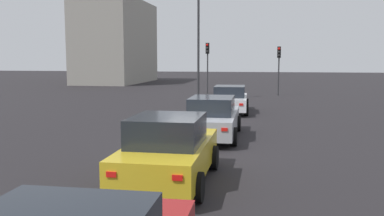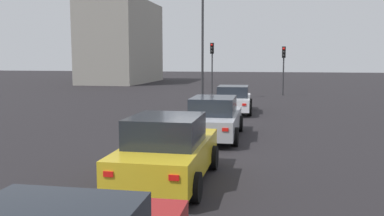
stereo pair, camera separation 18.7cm
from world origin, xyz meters
The scene contains 8 objects.
ground_plane centered at (0.00, 0.00, -0.10)m, with size 160.00×160.00×0.20m, color black.
car_white_lead centered at (8.76, -0.20, 0.72)m, with size 4.62×2.19×1.48m.
car_silver_second centered at (1.28, -0.16, 0.74)m, with size 4.74×2.04×1.54m.
car_yellow_third centered at (-4.53, 0.15, 0.77)m, with size 4.24×2.03×1.62m.
traffic_light_near_left centered at (20.12, -3.18, 2.82)m, with size 0.32×0.30×3.91m.
traffic_light_near_right centered at (20.63, 2.67, 3.06)m, with size 0.33×0.30×4.26m.
street_lamp_kerbside centered at (15.22, 2.58, 4.65)m, with size 0.56×0.36×7.97m.
building_facade_left centered at (35.46, 16.00, 5.01)m, with size 13.96×6.59×10.03m, color gray.
Camera 1 is at (-13.91, -2.04, 2.94)m, focal length 38.72 mm.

